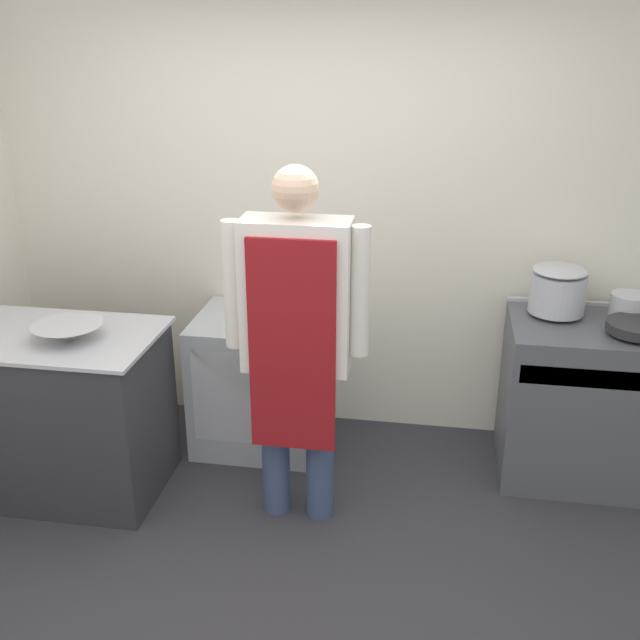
# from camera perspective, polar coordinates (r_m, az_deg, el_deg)

# --- Properties ---
(ground_plane) EXTENTS (14.00, 14.00, 0.00)m
(ground_plane) POSITION_cam_1_polar(r_m,az_deg,el_deg) (3.44, -4.07, -21.29)
(ground_plane) COLOR #2D2D33
(wall_back) EXTENTS (8.00, 0.05, 2.70)m
(wall_back) POSITION_cam_1_polar(r_m,az_deg,el_deg) (4.35, 0.77, 8.50)
(wall_back) COLOR silver
(wall_back) RESTS_ON ground_plane
(prep_counter) EXTENTS (1.16, 0.69, 0.88)m
(prep_counter) POSITION_cam_1_polar(r_m,az_deg,el_deg) (4.20, -19.62, -6.57)
(prep_counter) COLOR #2D2D33
(prep_counter) RESTS_ON ground_plane
(stove) EXTENTS (0.86, 0.64, 0.90)m
(stove) POSITION_cam_1_polar(r_m,az_deg,el_deg) (4.32, 19.54, -5.78)
(stove) COLOR #4C4F56
(stove) RESTS_ON ground_plane
(fridge_unit) EXTENTS (0.71, 0.63, 0.79)m
(fridge_unit) POSITION_cam_1_polar(r_m,az_deg,el_deg) (4.40, -4.66, -4.64)
(fridge_unit) COLOR #A8ADB2
(fridge_unit) RESTS_ON ground_plane
(person_cook) EXTENTS (0.68, 0.24, 1.78)m
(person_cook) POSITION_cam_1_polar(r_m,az_deg,el_deg) (3.48, -1.86, -0.58)
(person_cook) COLOR #38476B
(person_cook) RESTS_ON ground_plane
(mixing_bowl) EXTENTS (0.35, 0.35, 0.08)m
(mixing_bowl) POSITION_cam_1_polar(r_m,az_deg,el_deg) (3.89, -18.64, -0.86)
(mixing_bowl) COLOR #B2B5BC
(mixing_bowl) RESTS_ON prep_counter
(stock_pot) EXTENTS (0.29, 0.29, 0.26)m
(stock_pot) POSITION_cam_1_polar(r_m,az_deg,el_deg) (4.16, 17.68, 2.28)
(stock_pot) COLOR #B2B5BC
(stock_pot) RESTS_ON stove
(saute_pan) EXTENTS (0.30, 0.30, 0.05)m
(saute_pan) POSITION_cam_1_polar(r_m,az_deg,el_deg) (4.06, 23.02, -0.51)
(saute_pan) COLOR #262628
(saute_pan) RESTS_ON stove
(sauce_pot) EXTENTS (0.19, 0.19, 0.12)m
(sauce_pot) POSITION_cam_1_polar(r_m,az_deg,el_deg) (4.26, 22.46, 1.06)
(sauce_pot) COLOR #B2B5BC
(sauce_pot) RESTS_ON stove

